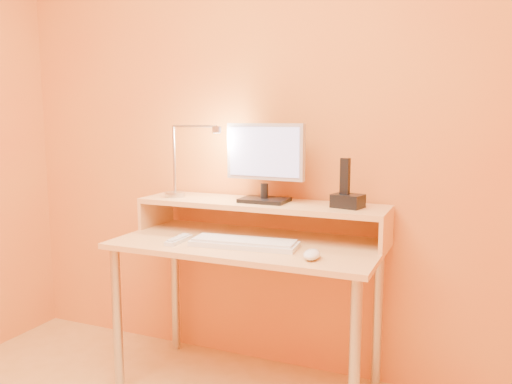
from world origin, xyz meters
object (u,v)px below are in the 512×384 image
at_px(keyboard, 244,244).
at_px(phone_dock, 348,201).
at_px(mouse, 312,254).
at_px(monitor_panel, 265,152).
at_px(remote_control, 179,240).
at_px(lamp_base, 175,194).

bearing_deg(keyboard, phone_dock, 25.87).
distance_m(phone_dock, mouse, 0.37).
relative_size(monitor_panel, remote_control, 2.17).
bearing_deg(monitor_panel, lamp_base, -172.52).
relative_size(phone_dock, mouse, 1.13).
bearing_deg(keyboard, lamp_base, 151.11).
xyz_separation_m(monitor_panel, mouse, (0.33, -0.33, -0.38)).
height_order(monitor_panel, keyboard, monitor_panel).
xyz_separation_m(keyboard, mouse, (0.33, -0.08, 0.01)).
bearing_deg(monitor_panel, mouse, -42.29).
relative_size(lamp_base, phone_dock, 0.77).
distance_m(keyboard, remote_control, 0.31).
bearing_deg(remote_control, lamp_base, 122.68).
bearing_deg(mouse, monitor_panel, 130.07).
bearing_deg(keyboard, mouse, -19.38).
height_order(phone_dock, mouse, phone_dock).
relative_size(lamp_base, mouse, 0.87).
height_order(monitor_panel, phone_dock, monitor_panel).
height_order(phone_dock, keyboard, phone_dock).
bearing_deg(mouse, phone_dock, 73.60).
relative_size(phone_dock, keyboard, 0.28).
height_order(monitor_panel, mouse, monitor_panel).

